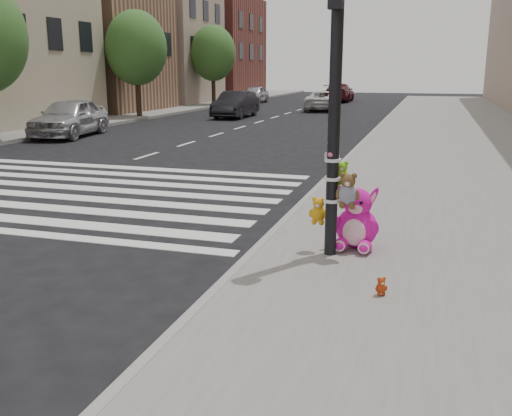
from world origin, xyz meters
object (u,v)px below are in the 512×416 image
at_px(pink_bunny, 357,223).
at_px(red_teddy, 381,286).
at_px(car_silver_far, 70,117).
at_px(signal_pole, 336,137).
at_px(car_dark_far, 236,104).
at_px(car_white_near, 322,101).

distance_m(pink_bunny, red_teddy, 1.76).
bearing_deg(car_silver_far, red_teddy, -54.64).
relative_size(signal_pole, car_silver_far, 0.91).
bearing_deg(car_dark_far, car_silver_far, -108.32).
relative_size(red_teddy, car_silver_far, 0.05).
height_order(signal_pole, car_white_near, signal_pole).
bearing_deg(signal_pole, red_teddy, -59.45).
distance_m(pink_bunny, car_white_near, 29.17).
bearing_deg(car_silver_far, signal_pole, -53.40).
relative_size(pink_bunny, car_white_near, 0.20).
height_order(pink_bunny, car_white_near, car_white_near).
distance_m(red_teddy, car_silver_far, 18.73).
xyz_separation_m(signal_pole, red_teddy, (0.77, -1.31, -1.50)).
relative_size(signal_pole, car_dark_far, 0.93).
bearing_deg(pink_bunny, car_white_near, 104.21).
relative_size(signal_pole, pink_bunny, 4.38).
bearing_deg(red_teddy, signal_pole, 92.89).
xyz_separation_m(pink_bunny, car_silver_far, (-12.70, 11.61, 0.24)).
xyz_separation_m(pink_bunny, red_teddy, (0.50, -1.67, -0.27)).
xyz_separation_m(car_dark_far, car_white_near, (3.55, 6.55, -0.08)).
bearing_deg(signal_pole, car_white_near, 100.91).
distance_m(car_silver_far, car_white_near, 18.29).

